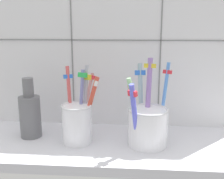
% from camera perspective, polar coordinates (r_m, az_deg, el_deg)
% --- Properties ---
extents(counter_slab, '(0.64, 0.22, 0.02)m').
position_cam_1_polar(counter_slab, '(0.63, 0.04, -11.49)').
color(counter_slab, silver).
rests_on(counter_slab, ground).
extents(tile_wall_back, '(0.64, 0.02, 0.45)m').
position_cam_1_polar(tile_wall_back, '(0.69, 0.83, 9.34)').
color(tile_wall_back, white).
rests_on(tile_wall_back, ground).
extents(toothbrush_cup_left, '(0.08, 0.10, 0.17)m').
position_cam_1_polar(toothbrush_cup_left, '(0.61, -6.99, -6.22)').
color(toothbrush_cup_left, white).
rests_on(toothbrush_cup_left, counter_slab).
extents(toothbrush_cup_right, '(0.10, 0.12, 0.18)m').
position_cam_1_polar(toothbrush_cup_right, '(0.60, 7.19, -6.86)').
color(toothbrush_cup_right, white).
rests_on(toothbrush_cup_right, counter_slab).
extents(ceramic_vase, '(0.05, 0.05, 0.14)m').
position_cam_1_polar(ceramic_vase, '(0.66, -16.33, -4.75)').
color(ceramic_vase, slate).
rests_on(ceramic_vase, counter_slab).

